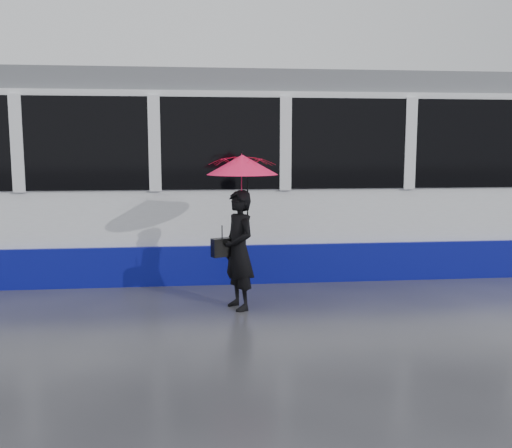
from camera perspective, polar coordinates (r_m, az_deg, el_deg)
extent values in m
plane|color=#2E2E33|center=(7.83, -3.88, -8.25)|extent=(90.00, 90.00, 0.00)
cube|color=#3F3D38|center=(9.55, -4.31, -5.25)|extent=(34.00, 0.07, 0.02)
cube|color=#3F3D38|center=(10.96, -4.55, -3.56)|extent=(34.00, 0.07, 0.02)
cube|color=white|center=(10.26, -17.95, 3.85)|extent=(24.00, 2.40, 2.95)
cube|color=navy|center=(10.41, -17.67, -2.83)|extent=(24.00, 2.56, 0.62)
cube|color=black|center=(10.24, -18.11, 7.62)|extent=(23.00, 2.48, 1.40)
cube|color=slate|center=(10.29, -18.34, 13.05)|extent=(23.60, 2.20, 0.35)
imported|color=black|center=(7.56, -1.73, -2.63)|extent=(0.58, 0.68, 1.59)
imported|color=#FB1584|center=(7.46, -1.37, 4.05)|extent=(1.15, 1.16, 0.80)
cone|color=#FB1584|center=(7.44, -1.38, 5.96)|extent=(1.23, 1.23, 0.26)
cylinder|color=black|center=(7.44, -1.38, 7.11)|extent=(0.01, 0.01, 0.06)
cylinder|color=black|center=(7.51, -0.85, 1.79)|extent=(0.02, 0.02, 0.70)
cube|color=black|center=(7.56, -3.40, -2.35)|extent=(0.31, 0.23, 0.25)
cylinder|color=black|center=(7.52, -3.42, -0.75)|extent=(0.01, 0.01, 0.18)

